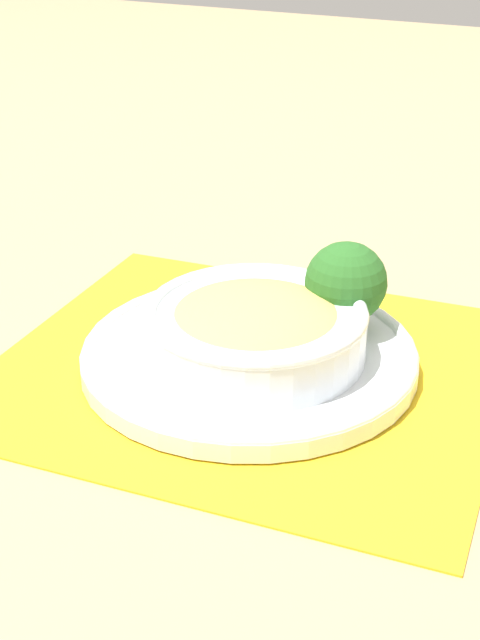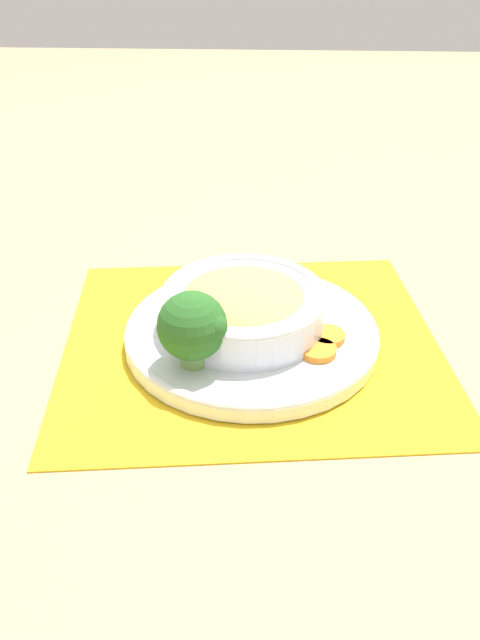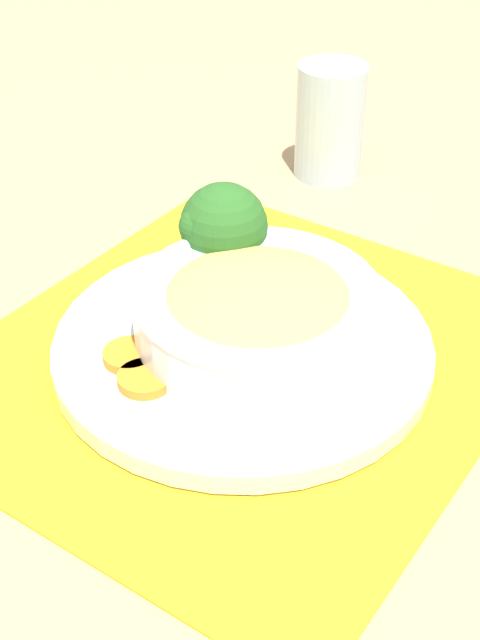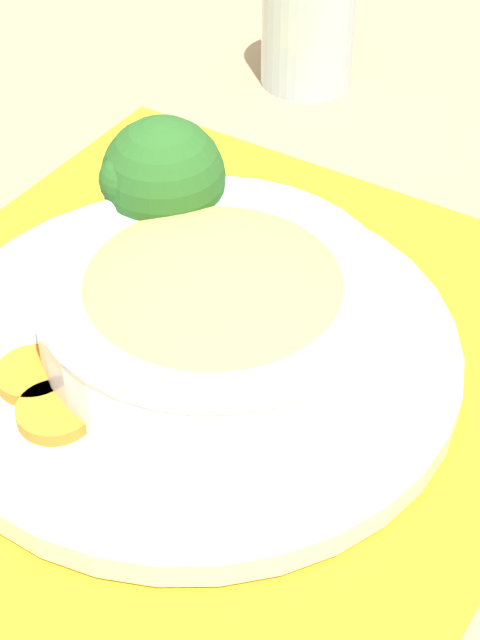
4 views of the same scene
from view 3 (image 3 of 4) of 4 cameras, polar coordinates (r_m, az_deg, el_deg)
ground_plane at (r=0.70m, az=0.17°, el=-2.57°), size 4.00×4.00×0.00m
placemat at (r=0.70m, az=0.17°, el=-2.44°), size 0.48×0.44×0.00m
plate at (r=0.69m, az=0.17°, el=-1.58°), size 0.29×0.29×0.02m
bowl at (r=0.67m, az=1.13°, el=0.74°), size 0.19×0.19×0.05m
broccoli_floret at (r=0.74m, az=-1.10°, el=5.94°), size 0.07×0.07×0.08m
carrot_slice_near at (r=0.67m, az=-7.06°, el=-2.27°), size 0.04×0.04×0.01m
carrot_slice_middle at (r=0.65m, az=-6.10°, el=-3.77°), size 0.04×0.04×0.01m
water_glass at (r=0.96m, az=5.75°, el=12.18°), size 0.07×0.07×0.12m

